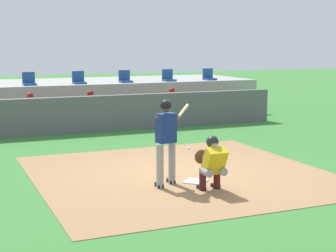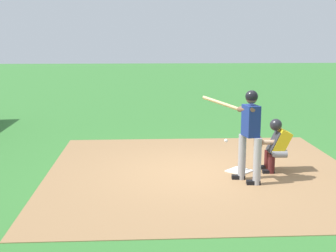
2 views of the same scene
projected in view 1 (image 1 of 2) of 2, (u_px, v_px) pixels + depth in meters
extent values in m
plane|color=#387A33|center=(180.00, 174.00, 12.09)|extent=(80.00, 80.00, 0.00)
cube|color=#9E754C|center=(180.00, 174.00, 12.09)|extent=(6.40, 6.40, 0.01)
cube|color=white|center=(196.00, 181.00, 11.36)|extent=(0.62, 0.62, 0.02)
cylinder|color=#99999E|center=(160.00, 166.00, 10.82)|extent=(0.15, 0.15, 0.92)
cylinder|color=#99999E|center=(172.00, 163.00, 11.16)|extent=(0.15, 0.15, 0.92)
cube|color=navy|center=(166.00, 128.00, 10.87)|extent=(0.42, 0.30, 0.60)
sphere|color=brown|center=(166.00, 107.00, 10.81)|extent=(0.21, 0.21, 0.21)
sphere|color=black|center=(166.00, 105.00, 10.80)|extent=(0.24, 0.24, 0.24)
cylinder|color=brown|center=(167.00, 117.00, 10.94)|extent=(0.57, 0.24, 0.18)
cylinder|color=brown|center=(177.00, 117.00, 11.01)|extent=(0.23, 0.26, 0.17)
cylinder|color=tan|center=(183.00, 111.00, 11.50)|extent=(0.58, 0.70, 0.24)
cube|color=black|center=(159.00, 186.00, 10.94)|extent=(0.14, 0.27, 0.09)
cube|color=black|center=(171.00, 181.00, 11.27)|extent=(0.14, 0.27, 0.09)
cylinder|color=gray|center=(206.00, 172.00, 10.53)|extent=(0.16, 0.32, 0.16)
cylinder|color=#4C1919|center=(203.00, 180.00, 10.70)|extent=(0.14, 0.14, 0.42)
cube|color=black|center=(201.00, 188.00, 10.78)|extent=(0.11, 0.24, 0.08)
cylinder|color=gray|center=(221.00, 170.00, 10.65)|extent=(0.16, 0.32, 0.16)
cylinder|color=#4C1919|center=(217.00, 179.00, 10.82)|extent=(0.14, 0.14, 0.42)
cube|color=black|center=(215.00, 186.00, 10.90)|extent=(0.11, 0.24, 0.08)
cube|color=gold|center=(215.00, 161.00, 10.51)|extent=(0.41, 0.44, 0.57)
cube|color=#2D2D33|center=(212.00, 160.00, 10.62)|extent=(0.38, 0.26, 0.45)
sphere|color=tan|center=(213.00, 143.00, 10.53)|extent=(0.21, 0.21, 0.21)
sphere|color=#232328|center=(213.00, 142.00, 10.55)|extent=(0.25, 0.25, 0.25)
cylinder|color=tan|center=(208.00, 159.00, 10.70)|extent=(0.11, 0.45, 0.10)
ellipsoid|color=brown|center=(201.00, 157.00, 10.89)|extent=(0.28, 0.12, 0.30)
sphere|color=white|center=(189.00, 148.00, 11.53)|extent=(0.07, 0.07, 0.07)
cube|color=#59595E|center=(100.00, 114.00, 17.91)|extent=(13.00, 0.30, 1.20)
cube|color=olive|center=(93.00, 121.00, 18.88)|extent=(11.80, 0.44, 0.45)
cylinder|color=#939399|center=(28.00, 118.00, 17.74)|extent=(0.15, 0.40, 0.15)
cylinder|color=#939399|center=(29.00, 126.00, 17.60)|extent=(0.13, 0.13, 0.45)
cube|color=maroon|center=(30.00, 132.00, 17.58)|extent=(0.11, 0.24, 0.08)
cylinder|color=#939399|center=(36.00, 117.00, 17.84)|extent=(0.15, 0.40, 0.15)
cylinder|color=#939399|center=(37.00, 126.00, 17.70)|extent=(0.13, 0.13, 0.45)
cube|color=maroon|center=(38.00, 132.00, 17.68)|extent=(0.11, 0.24, 0.08)
cube|color=gold|center=(31.00, 109.00, 17.95)|extent=(0.36, 0.22, 0.54)
sphere|color=tan|center=(30.00, 97.00, 17.89)|extent=(0.20, 0.20, 0.20)
sphere|color=maroon|center=(30.00, 96.00, 17.88)|extent=(0.22, 0.22, 0.22)
cylinder|color=tan|center=(25.00, 113.00, 17.76)|extent=(0.09, 0.41, 0.22)
cylinder|color=tan|center=(38.00, 112.00, 17.91)|extent=(0.09, 0.41, 0.22)
cylinder|color=#939399|center=(89.00, 114.00, 18.54)|extent=(0.15, 0.40, 0.15)
cylinder|color=#939399|center=(90.00, 123.00, 18.39)|extent=(0.13, 0.13, 0.45)
cube|color=maroon|center=(91.00, 128.00, 18.38)|extent=(0.11, 0.24, 0.08)
cylinder|color=#939399|center=(96.00, 114.00, 18.64)|extent=(0.15, 0.40, 0.15)
cylinder|color=#939399|center=(98.00, 122.00, 18.49)|extent=(0.13, 0.13, 0.45)
cube|color=maroon|center=(98.00, 128.00, 18.48)|extent=(0.11, 0.24, 0.08)
cube|color=gold|center=(91.00, 106.00, 18.75)|extent=(0.36, 0.22, 0.54)
sphere|color=#996B4C|center=(90.00, 95.00, 18.69)|extent=(0.20, 0.20, 0.20)
sphere|color=maroon|center=(90.00, 94.00, 18.68)|extent=(0.22, 0.22, 0.22)
cylinder|color=#996B4C|center=(86.00, 110.00, 18.56)|extent=(0.09, 0.41, 0.22)
cylinder|color=#996B4C|center=(97.00, 109.00, 18.71)|extent=(0.09, 0.41, 0.22)
cylinder|color=#939399|center=(171.00, 110.00, 19.74)|extent=(0.15, 0.40, 0.15)
cylinder|color=#939399|center=(173.00, 118.00, 19.60)|extent=(0.13, 0.13, 0.45)
cube|color=maroon|center=(174.00, 123.00, 19.58)|extent=(0.11, 0.24, 0.08)
cylinder|color=#939399|center=(177.00, 110.00, 19.84)|extent=(0.15, 0.40, 0.15)
cylinder|color=#939399|center=(180.00, 117.00, 19.70)|extent=(0.13, 0.13, 0.45)
cube|color=maroon|center=(180.00, 123.00, 19.68)|extent=(0.11, 0.24, 0.08)
cube|color=gold|center=(172.00, 102.00, 19.95)|extent=(0.36, 0.22, 0.54)
sphere|color=tan|center=(172.00, 92.00, 19.89)|extent=(0.20, 0.20, 0.20)
sphere|color=maroon|center=(172.00, 91.00, 19.88)|extent=(0.22, 0.22, 0.22)
cylinder|color=tan|center=(168.00, 106.00, 19.76)|extent=(0.09, 0.41, 0.22)
cylinder|color=tan|center=(178.00, 105.00, 19.91)|extent=(0.09, 0.41, 0.22)
cube|color=#9E9E99|center=(70.00, 98.00, 21.90)|extent=(15.00, 4.40, 1.40)
cube|color=#1E478C|center=(30.00, 84.00, 19.61)|extent=(0.46, 0.46, 0.08)
cube|color=#1E478C|center=(28.00, 77.00, 19.76)|extent=(0.46, 0.06, 0.40)
cube|color=#1E478C|center=(79.00, 83.00, 20.33)|extent=(0.46, 0.46, 0.08)
cube|color=#1E478C|center=(78.00, 76.00, 20.48)|extent=(0.46, 0.06, 0.40)
cube|color=#1E478C|center=(126.00, 82.00, 21.05)|extent=(0.46, 0.46, 0.08)
cube|color=#1E478C|center=(124.00, 75.00, 21.20)|extent=(0.46, 0.06, 0.40)
cube|color=#1E478C|center=(169.00, 80.00, 21.77)|extent=(0.46, 0.46, 0.08)
cube|color=#1E478C|center=(167.00, 74.00, 21.91)|extent=(0.46, 0.06, 0.40)
cube|color=#1E478C|center=(210.00, 79.00, 22.49)|extent=(0.46, 0.46, 0.08)
cube|color=#1E478C|center=(208.00, 73.00, 22.63)|extent=(0.46, 0.06, 0.40)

